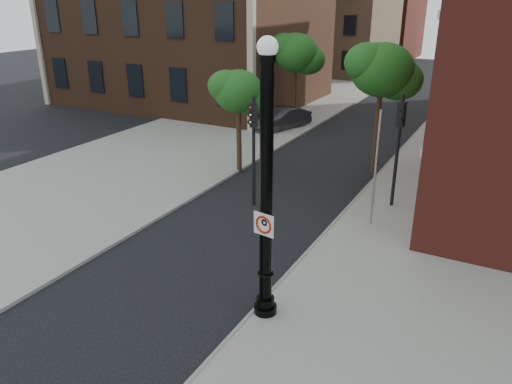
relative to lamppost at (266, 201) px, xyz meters
The scene contains 15 objects.
ground 4.14m from the lamppost, 164.02° to the right, with size 120.00×120.00×0.00m, color black.
sidewalk_right 10.53m from the lamppost, 68.66° to the left, with size 8.00×60.00×0.12m, color gray.
sidewalk_left 20.97m from the lamppost, 123.25° to the left, with size 10.00×50.00×0.12m, color gray.
curb_edge 9.89m from the lamppost, 91.89° to the left, with size 0.10×60.00×0.14m, color gray.
bg_building_tan_a 45.72m from the lamppost, 108.33° to the left, with size 12.00×12.00×12.00m, color #9A7654.
bg_building_red 59.12m from the lamppost, 104.06° to the left, with size 12.00×12.00×10.00m, color maroon.
lamppost is the anchor object (origin of this frame).
no_parking_sign 0.57m from the lamppost, 80.76° to the right, with size 0.59×0.13×0.59m.
parked_car 19.82m from the lamppost, 114.23° to the left, with size 1.44×4.14×1.36m, color #2D2D32.
traffic_signal_left 7.52m from the lamppost, 120.95° to the left, with size 0.36×0.40×4.49m.
traffic_signal_right 8.90m from the lamppost, 82.47° to the left, with size 0.31×0.39×4.60m.
utility_pole 6.88m from the lamppost, 82.21° to the left, with size 0.09×0.09×4.38m, color #999999.
street_tree_a 11.65m from the lamppost, 123.23° to the left, with size 2.70×2.44×4.86m.
street_tree_b 20.25m from the lamppost, 111.96° to the left, with size 3.24×2.93×5.84m.
street_tree_c 12.85m from the lamppost, 92.93° to the left, with size 3.37×3.04×6.07m.
Camera 1 is at (7.44, -9.32, 8.08)m, focal length 35.00 mm.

